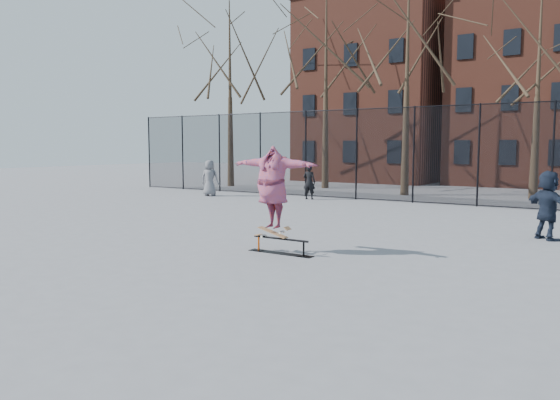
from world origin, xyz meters
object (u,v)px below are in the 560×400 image
Objects in this scene: skate_rail at (281,247)px; bystander_navy at (548,205)px; bystander_black at (309,182)px; skater at (273,192)px; bystander_grey at (210,178)px; skateboard at (273,235)px.

bystander_navy reaches higher than skate_rail.
skate_rail is at bearing 107.91° from bystander_black.
bystander_grey is at bearing 137.91° from skater.
skateboard is at bearing -180.00° from skate_rail.
bystander_black is at bearing 116.63° from skateboard.
skater reaches higher than bystander_navy.
skateboard is 14.15m from bystander_grey.
bystander_grey is 0.97× the size of bystander_navy.
bystander_navy is (4.84, 5.21, 0.48)m from skateboard.
skater is 1.45× the size of bystander_black.
skater is at bearing 87.55° from bystander_navy.
skate_rail is 0.94× the size of bystander_grey.
skateboard is 0.35× the size of skater.
bystander_grey reaches higher than bystander_black.
bystander_black is 11.82m from bystander_navy.
bystander_grey is at bearing 136.98° from skate_rail.
skateboard is 0.46× the size of bystander_grey.
bystander_grey is at bearing 4.52° from bystander_black.
skateboard is at bearing 87.55° from bystander_navy.
skate_rail is at bearing 0.00° from skateboard.
skateboard is 0.45× the size of bystander_navy.
skate_rail is 12.35m from bystander_black.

